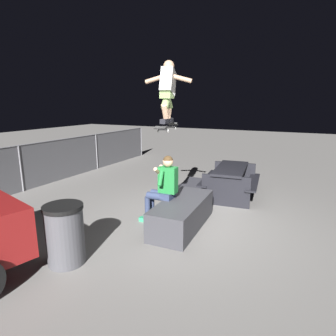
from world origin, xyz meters
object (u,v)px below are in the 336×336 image
(skateboard, at_px, (167,127))
(skater_airborne, at_px, (168,89))
(picnic_table_back, at_px, (231,177))
(trash_bin, at_px, (65,234))
(person_sitting_on_ledge, at_px, (163,186))
(kicker_ramp, at_px, (192,191))
(ledge_box_main, at_px, (182,214))

(skateboard, height_order, skater_airborne, skater_airborne)
(picnic_table_back, xyz_separation_m, trash_bin, (-4.14, 1.37, -0.05))
(person_sitting_on_ledge, distance_m, skater_airborne, 1.81)
(person_sitting_on_ledge, relative_size, kicker_ramp, 1.07)
(skater_airborne, relative_size, kicker_ramp, 0.88)
(kicker_ramp, distance_m, picnic_table_back, 1.08)
(picnic_table_back, bearing_deg, ledge_box_main, 171.33)
(ledge_box_main, height_order, skater_airborne, skater_airborne)
(person_sitting_on_ledge, xyz_separation_m, skateboard, (0.10, -0.04, 1.12))
(trash_bin, bearing_deg, ledge_box_main, -28.30)
(person_sitting_on_ledge, relative_size, skater_airborne, 1.21)
(kicker_ramp, bearing_deg, person_sitting_on_ledge, -174.20)
(trash_bin, bearing_deg, picnic_table_back, -18.28)
(ledge_box_main, xyz_separation_m, skateboard, (0.10, 0.38, 1.62))
(kicker_ramp, xyz_separation_m, trash_bin, (-3.94, 0.41, 0.39))
(skater_airborne, bearing_deg, trash_bin, 162.73)
(kicker_ramp, bearing_deg, ledge_box_main, -163.03)
(person_sitting_on_ledge, xyz_separation_m, trash_bin, (-1.90, 0.62, -0.31))
(ledge_box_main, distance_m, trash_bin, 2.18)
(skateboard, distance_m, trash_bin, 2.55)
(picnic_table_back, relative_size, trash_bin, 2.04)
(skateboard, bearing_deg, skater_airborne, 11.92)
(ledge_box_main, relative_size, picnic_table_back, 0.97)
(skater_airborne, relative_size, picnic_table_back, 0.61)
(kicker_ramp, height_order, picnic_table_back, picnic_table_back)
(skater_airborne, xyz_separation_m, picnic_table_back, (2.08, -0.73, -2.07))
(kicker_ramp, bearing_deg, skateboard, -172.78)
(ledge_box_main, height_order, picnic_table_back, picnic_table_back)
(picnic_table_back, distance_m, trash_bin, 4.36)
(kicker_ramp, relative_size, trash_bin, 1.41)
(ledge_box_main, relative_size, skateboard, 1.71)
(person_sitting_on_ledge, xyz_separation_m, skater_airborne, (0.16, -0.03, 1.81))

